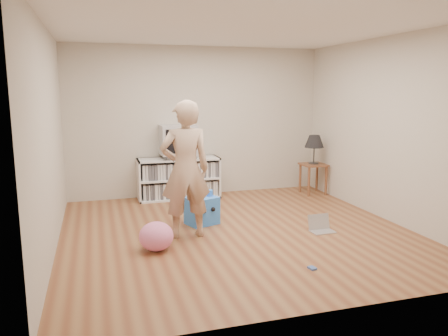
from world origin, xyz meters
The scene contains 13 objects.
ground centered at (0.00, 0.00, 0.00)m, with size 4.50×4.50×0.00m, color brown.
walls centered at (0.00, 0.00, 1.30)m, with size 4.52×4.52×2.60m.
ceiling centered at (0.00, 0.00, 2.60)m, with size 4.50×4.50×0.01m, color white.
media_unit centered at (-0.39, 2.04, 0.35)m, with size 1.40×0.45×0.70m.
dvd_deck centered at (-0.39, 2.02, 0.73)m, with size 0.45×0.35×0.07m, color gray.
crt_tv centered at (-0.39, 2.02, 1.02)m, with size 0.60×0.53×0.50m.
side_table centered at (1.99, 1.65, 0.42)m, with size 0.42×0.42×0.55m.
table_lamp centered at (1.99, 1.65, 0.94)m, with size 0.34×0.34×0.52m.
person centered at (-0.68, -0.01, 0.87)m, with size 0.63×0.42×1.74m, color tan.
laptop centered at (1.08, -0.30, 0.06)m, with size 0.32×0.26×0.21m.
playing_cards centered at (0.37, -1.41, 0.01)m, with size 0.07×0.09×0.02m, color #4262B0.
plush_blue centered at (-0.36, 0.45, 0.20)m, with size 0.49×0.44×0.47m.
plush_pink centered at (-1.12, -0.40, 0.17)m, with size 0.40×0.40×0.34m, color pink.
Camera 1 is at (-1.75, -5.28, 1.85)m, focal length 35.00 mm.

